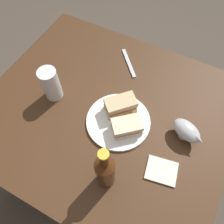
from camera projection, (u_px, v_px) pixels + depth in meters
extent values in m
plane|color=#4C4238|center=(108.00, 164.00, 1.59)|extent=(6.00, 6.00, 0.00)
cube|color=#422816|center=(108.00, 144.00, 1.26)|extent=(1.03, 0.89, 0.76)
cylinder|color=white|center=(118.00, 121.00, 0.89)|extent=(0.26, 0.26, 0.01)
cube|color=beige|center=(126.00, 129.00, 0.86)|extent=(0.13, 0.13, 0.02)
cube|color=#B27A4C|center=(127.00, 127.00, 0.84)|extent=(0.12, 0.12, 0.01)
cube|color=beige|center=(127.00, 125.00, 0.83)|extent=(0.13, 0.13, 0.02)
cube|color=#CCB284|center=(120.00, 108.00, 0.91)|extent=(0.13, 0.14, 0.02)
cube|color=#8C5B3D|center=(120.00, 105.00, 0.89)|extent=(0.13, 0.13, 0.02)
cube|color=#CCB284|center=(121.00, 103.00, 0.87)|extent=(0.13, 0.14, 0.02)
cube|color=#B77F33|center=(129.00, 112.00, 0.90)|extent=(0.03, 0.05, 0.02)
cube|color=#AD702D|center=(130.00, 124.00, 0.87)|extent=(0.02, 0.04, 0.01)
cube|color=#B77F33|center=(127.00, 111.00, 0.90)|extent=(0.05, 0.03, 0.02)
cylinder|color=white|center=(51.00, 84.00, 0.90)|extent=(0.07, 0.07, 0.15)
cylinder|color=orange|center=(52.00, 88.00, 0.93)|extent=(0.07, 0.07, 0.09)
cylinder|color=#B7B7BC|center=(184.00, 134.00, 0.86)|extent=(0.04, 0.04, 0.02)
ellipsoid|color=#B7B7BC|center=(187.00, 131.00, 0.83)|extent=(0.13, 0.11, 0.06)
ellipsoid|color=#381E0F|center=(187.00, 130.00, 0.82)|extent=(0.11, 0.09, 0.02)
cone|color=#B7B7BC|center=(199.00, 140.00, 0.80)|extent=(0.04, 0.03, 0.02)
cylinder|color=#47230F|center=(105.00, 173.00, 0.71)|extent=(0.06, 0.06, 0.17)
cone|color=#47230F|center=(104.00, 164.00, 0.63)|extent=(0.06, 0.06, 0.02)
cylinder|color=#47230F|center=(104.00, 159.00, 0.59)|extent=(0.03, 0.03, 0.07)
cylinder|color=gold|center=(103.00, 154.00, 0.56)|extent=(0.03, 0.03, 0.01)
cube|color=silver|center=(162.00, 171.00, 0.80)|extent=(0.12, 0.11, 0.01)
cube|color=silver|center=(129.00, 63.00, 1.05)|extent=(0.13, 0.14, 0.01)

